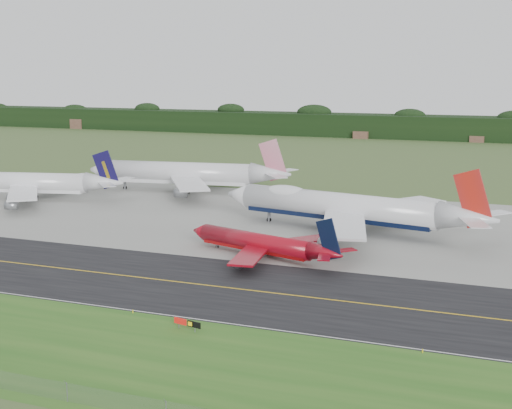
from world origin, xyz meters
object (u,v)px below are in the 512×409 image
at_px(jet_red_737, 263,244).
at_px(jet_star_tail, 189,174).
at_px(jet_ba_747, 346,207).
at_px(taxiway_sign, 187,323).
at_px(jet_navy_gold, 29,183).

xyz_separation_m(jet_red_737, jet_star_tail, (-46.61, 62.22, 2.77)).
bearing_deg(jet_star_tail, jet_red_737, -53.16).
bearing_deg(jet_star_tail, jet_ba_747, -32.08).
bearing_deg(jet_ba_747, jet_star_tail, 147.92).
bearing_deg(taxiway_sign, jet_navy_gold, 138.85).
xyz_separation_m(jet_navy_gold, taxiway_sign, (85.98, -75.15, -3.60)).
bearing_deg(taxiway_sign, jet_star_tail, 116.20).
bearing_deg(jet_star_tail, jet_navy_gold, -142.37).
xyz_separation_m(jet_ba_747, jet_red_737, (-9.43, -27.10, -2.85)).
bearing_deg(jet_ba_747, jet_red_737, -109.19).
height_order(jet_red_737, jet_star_tail, jet_star_tail).
relative_size(jet_navy_gold, taxiway_sign, 12.23).
distance_m(jet_ba_747, jet_navy_gold, 91.90).
distance_m(jet_ba_747, jet_red_737, 28.83).
bearing_deg(jet_navy_gold, taxiway_sign, -41.15).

